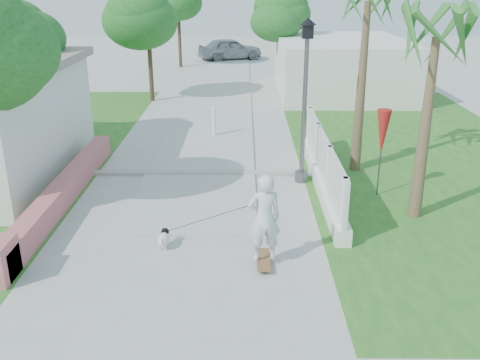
{
  "coord_description": "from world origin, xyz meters",
  "views": [
    {
      "loc": [
        1.28,
        -8.6,
        5.39
      ],
      "look_at": [
        1.19,
        2.69,
        1.1
      ],
      "focal_mm": 40.0,
      "sensor_mm": 36.0,
      "label": 1
    }
  ],
  "objects_px": {
    "bollard": "(214,121)",
    "skateboarder": "(220,219)",
    "parked_car": "(230,49)",
    "dog": "(164,238)",
    "patio_umbrella": "(383,133)",
    "street_lamp": "(305,96)"
  },
  "relations": [
    {
      "from": "patio_umbrella",
      "to": "dog",
      "type": "relative_size",
      "value": 4.02
    },
    {
      "from": "patio_umbrella",
      "to": "skateboarder",
      "type": "distance_m",
      "value": 5.27
    },
    {
      "from": "parked_car",
      "to": "dog",
      "type": "bearing_deg",
      "value": 156.38
    },
    {
      "from": "patio_umbrella",
      "to": "dog",
      "type": "height_order",
      "value": "patio_umbrella"
    },
    {
      "from": "skateboarder",
      "to": "patio_umbrella",
      "type": "bearing_deg",
      "value": -151.67
    },
    {
      "from": "street_lamp",
      "to": "parked_car",
      "type": "height_order",
      "value": "street_lamp"
    },
    {
      "from": "bollard",
      "to": "skateboarder",
      "type": "bearing_deg",
      "value": -86.04
    },
    {
      "from": "bollard",
      "to": "dog",
      "type": "xyz_separation_m",
      "value": [
        -0.62,
        -8.47,
        -0.37
      ]
    },
    {
      "from": "street_lamp",
      "to": "bollard",
      "type": "xyz_separation_m",
      "value": [
        -2.7,
        4.5,
        -1.84
      ]
    },
    {
      "from": "dog",
      "to": "parked_car",
      "type": "xyz_separation_m",
      "value": [
        0.71,
        27.68,
        0.54
      ]
    },
    {
      "from": "skateboarder",
      "to": "dog",
      "type": "bearing_deg",
      "value": -27.82
    },
    {
      "from": "patio_umbrella",
      "to": "skateboarder",
      "type": "relative_size",
      "value": 0.93
    },
    {
      "from": "skateboarder",
      "to": "parked_car",
      "type": "bearing_deg",
      "value": -100.48
    },
    {
      "from": "bollard",
      "to": "skateboarder",
      "type": "distance_m",
      "value": 8.86
    },
    {
      "from": "skateboarder",
      "to": "parked_car",
      "type": "height_order",
      "value": "skateboarder"
    },
    {
      "from": "patio_umbrella",
      "to": "street_lamp",
      "type": "bearing_deg",
      "value": 152.24
    },
    {
      "from": "street_lamp",
      "to": "dog",
      "type": "distance_m",
      "value": 5.63
    },
    {
      "from": "street_lamp",
      "to": "bollard",
      "type": "distance_m",
      "value": 5.56
    },
    {
      "from": "street_lamp",
      "to": "skateboarder",
      "type": "bearing_deg",
      "value": -115.75
    },
    {
      "from": "bollard",
      "to": "skateboarder",
      "type": "relative_size",
      "value": 0.44
    },
    {
      "from": "street_lamp",
      "to": "bollard",
      "type": "bearing_deg",
      "value": 120.96
    },
    {
      "from": "parked_car",
      "to": "patio_umbrella",
      "type": "bearing_deg",
      "value": 168.19
    }
  ]
}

